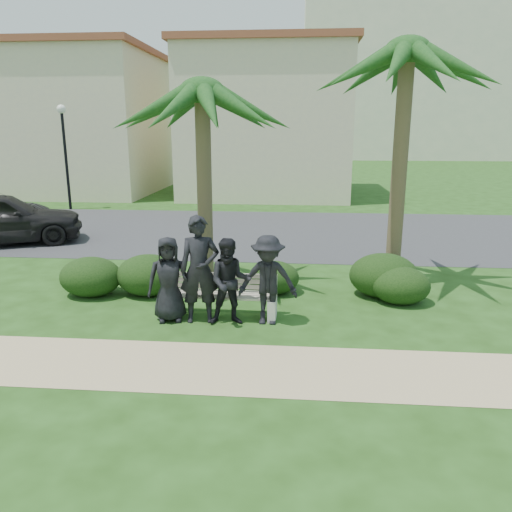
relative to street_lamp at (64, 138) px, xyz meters
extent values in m
plane|color=#1E3D11|center=(9.00, -12.00, -2.94)|extent=(160.00, 160.00, 0.00)
cube|color=tan|center=(9.00, -13.80, -2.94)|extent=(30.00, 1.60, 0.01)
cube|color=#2D2D30|center=(9.00, -4.00, -2.94)|extent=(160.00, 8.00, 0.01)
cube|color=beige|center=(-3.00, 6.00, 0.56)|extent=(10.00, 8.00, 7.00)
cube|color=brown|center=(-3.00, 6.00, 4.21)|extent=(10.40, 8.40, 0.30)
cube|color=beige|center=(8.00, 6.00, 0.56)|extent=(8.00, 8.00, 7.00)
cube|color=brown|center=(8.00, 6.00, 4.21)|extent=(8.40, 8.40, 0.30)
cube|color=#EFE3C8|center=(23.00, 43.00, 7.06)|extent=(26.00, 18.00, 20.00)
cylinder|color=black|center=(0.00, 0.00, -0.94)|extent=(0.12, 0.12, 4.00)
sphere|color=white|center=(0.00, 0.00, 1.16)|extent=(0.36, 0.36, 0.36)
cube|color=#A9A08E|center=(8.25, -11.80, -2.54)|extent=(2.15, 0.53, 0.04)
cube|color=#A9A08E|center=(8.25, -11.59, -2.32)|extent=(2.14, 0.07, 0.25)
cube|color=beige|center=(7.25, -11.80, -2.75)|extent=(0.15, 0.49, 0.39)
cube|color=beige|center=(9.25, -11.80, -2.75)|extent=(0.15, 0.49, 0.39)
imported|color=black|center=(7.42, -12.05, -2.18)|extent=(0.83, 0.63, 1.54)
imported|color=black|center=(7.98, -12.04, -1.98)|extent=(0.77, 0.57, 1.92)
imported|color=black|center=(8.52, -12.12, -2.17)|extent=(0.83, 0.68, 1.55)
imported|color=black|center=(9.18, -12.05, -2.14)|extent=(1.05, 0.62, 1.60)
ellipsoid|color=black|center=(5.43, -10.81, -2.53)|extent=(1.27, 1.05, 0.83)
ellipsoid|color=black|center=(6.61, -10.64, -2.51)|extent=(1.33, 1.10, 0.87)
ellipsoid|color=black|center=(9.19, -10.34, -2.59)|extent=(1.08, 0.89, 0.70)
ellipsoid|color=black|center=(11.46, -10.33, -2.49)|extent=(1.40, 1.16, 0.92)
ellipsoid|color=black|center=(11.74, -10.74, -2.57)|extent=(1.15, 0.95, 0.75)
cylinder|color=brown|center=(7.70, -9.92, -0.89)|extent=(0.32, 0.32, 4.11)
cylinder|color=brown|center=(11.78, -9.57, -0.51)|extent=(0.32, 0.32, 4.87)
camera|label=1|loc=(9.68, -20.34, 0.44)|focal=35.00mm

